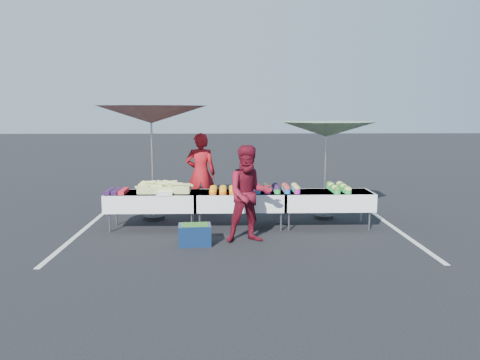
{
  "coord_description": "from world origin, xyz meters",
  "views": [
    {
      "loc": [
        -0.26,
        -9.48,
        2.42
      ],
      "look_at": [
        0.0,
        0.0,
        1.0
      ],
      "focal_mm": 35.0,
      "sensor_mm": 36.0,
      "label": 1
    }
  ],
  "objects_px": {
    "umbrella_right": "(326,130)",
    "storage_bin": "(195,234)",
    "table_right": "(327,199)",
    "customer": "(249,194)",
    "umbrella_left": "(151,115)",
    "table_left": "(153,200)",
    "vendor": "(201,173)",
    "table_center": "(240,200)"
  },
  "relations": [
    {
      "from": "table_right",
      "to": "storage_bin",
      "type": "height_order",
      "value": "table_right"
    },
    {
      "from": "table_left",
      "to": "umbrella_right",
      "type": "relative_size",
      "value": 0.66
    },
    {
      "from": "table_left",
      "to": "umbrella_left",
      "type": "relative_size",
      "value": 0.65
    },
    {
      "from": "table_right",
      "to": "storage_bin",
      "type": "relative_size",
      "value": 3.02
    },
    {
      "from": "table_right",
      "to": "umbrella_left",
      "type": "xyz_separation_m",
      "value": [
        -3.71,
        0.8,
        1.72
      ]
    },
    {
      "from": "table_right",
      "to": "customer",
      "type": "relative_size",
      "value": 1.04
    },
    {
      "from": "table_right",
      "to": "umbrella_right",
      "type": "distance_m",
      "value": 1.62
    },
    {
      "from": "umbrella_right",
      "to": "storage_bin",
      "type": "height_order",
      "value": "umbrella_right"
    },
    {
      "from": "table_left",
      "to": "table_right",
      "type": "height_order",
      "value": "same"
    },
    {
      "from": "customer",
      "to": "umbrella_left",
      "type": "xyz_separation_m",
      "value": [
        -2.05,
        1.85,
        1.41
      ]
    },
    {
      "from": "vendor",
      "to": "customer",
      "type": "xyz_separation_m",
      "value": [
        1.02,
        -2.45,
        -0.06
      ]
    },
    {
      "from": "customer",
      "to": "umbrella_right",
      "type": "distance_m",
      "value": 2.79
    },
    {
      "from": "table_right",
      "to": "customer",
      "type": "xyz_separation_m",
      "value": [
        -1.66,
        -1.05,
        0.31
      ]
    },
    {
      "from": "table_left",
      "to": "umbrella_left",
      "type": "distance_m",
      "value": 1.9
    },
    {
      "from": "table_left",
      "to": "storage_bin",
      "type": "bearing_deg",
      "value": -52.58
    },
    {
      "from": "customer",
      "to": "storage_bin",
      "type": "height_order",
      "value": "customer"
    },
    {
      "from": "vendor",
      "to": "umbrella_left",
      "type": "distance_m",
      "value": 1.8
    },
    {
      "from": "table_right",
      "to": "vendor",
      "type": "relative_size",
      "value": 0.98
    },
    {
      "from": "table_left",
      "to": "customer",
      "type": "relative_size",
      "value": 1.04
    },
    {
      "from": "umbrella_right",
      "to": "vendor",
      "type": "bearing_deg",
      "value": 167.94
    },
    {
      "from": "umbrella_left",
      "to": "storage_bin",
      "type": "relative_size",
      "value": 4.63
    },
    {
      "from": "customer",
      "to": "umbrella_right",
      "type": "bearing_deg",
      "value": 36.74
    },
    {
      "from": "table_right",
      "to": "customer",
      "type": "distance_m",
      "value": 1.99
    },
    {
      "from": "customer",
      "to": "storage_bin",
      "type": "distance_m",
      "value": 1.23
    },
    {
      "from": "table_center",
      "to": "vendor",
      "type": "xyz_separation_m",
      "value": [
        -0.88,
        1.4,
        0.37
      ]
    },
    {
      "from": "vendor",
      "to": "umbrella_left",
      "type": "bearing_deg",
      "value": 29.05
    },
    {
      "from": "table_left",
      "to": "vendor",
      "type": "relative_size",
      "value": 0.98
    },
    {
      "from": "storage_bin",
      "to": "table_right",
      "type": "bearing_deg",
      "value": 20.04
    },
    {
      "from": "table_left",
      "to": "umbrella_right",
      "type": "distance_m",
      "value": 4.06
    },
    {
      "from": "umbrella_left",
      "to": "table_left",
      "type": "bearing_deg",
      "value": -82.12
    },
    {
      "from": "umbrella_left",
      "to": "storage_bin",
      "type": "xyz_separation_m",
      "value": [
        1.06,
        -2.03,
        -2.11
      ]
    },
    {
      "from": "table_center",
      "to": "umbrella_left",
      "type": "height_order",
      "value": "umbrella_left"
    },
    {
      "from": "table_right",
      "to": "vendor",
      "type": "distance_m",
      "value": 3.05
    },
    {
      "from": "table_center",
      "to": "table_right",
      "type": "bearing_deg",
      "value": 0.0
    },
    {
      "from": "vendor",
      "to": "storage_bin",
      "type": "bearing_deg",
      "value": 89.37
    },
    {
      "from": "table_right",
      "to": "umbrella_left",
      "type": "relative_size",
      "value": 0.65
    },
    {
      "from": "table_left",
      "to": "umbrella_left",
      "type": "bearing_deg",
      "value": 97.88
    },
    {
      "from": "table_left",
      "to": "vendor",
      "type": "bearing_deg",
      "value": 56.79
    },
    {
      "from": "customer",
      "to": "umbrella_left",
      "type": "height_order",
      "value": "umbrella_left"
    },
    {
      "from": "table_center",
      "to": "umbrella_right",
      "type": "distance_m",
      "value": 2.51
    },
    {
      "from": "customer",
      "to": "umbrella_left",
      "type": "relative_size",
      "value": 0.63
    },
    {
      "from": "umbrella_left",
      "to": "table_center",
      "type": "bearing_deg",
      "value": -22.72
    }
  ]
}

